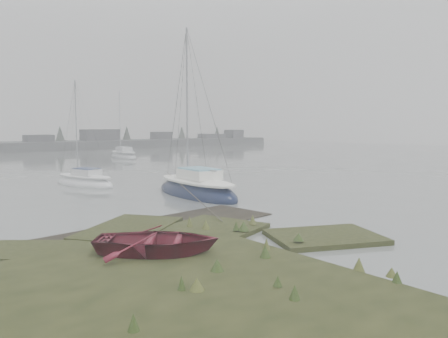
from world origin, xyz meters
TOP-DOWN VIEW (x-y plane):
  - ground at (0.00, 30.00)m, footprint 160.00×160.00m
  - far_shoreline at (26.84, 61.90)m, footprint 60.00×8.00m
  - sailboat_main at (2.67, 9.65)m, footprint 2.75×7.04m
  - sailboat_white at (-0.36, 17.49)m, footprint 2.96×5.34m
  - sailboat_far_b at (12.82, 38.32)m, footprint 2.43×6.22m
  - dinghy at (-4.97, 1.00)m, footprint 4.16×4.06m

SIDE VIEW (x-z plane):
  - ground at x=0.00m, z-range 0.00..0.00m
  - sailboat_white at x=-0.36m, z-range -3.36..3.81m
  - sailboat_far_b at x=12.82m, z-range -4.03..4.56m
  - sailboat_main at x=2.67m, z-range -4.56..5.17m
  - dinghy at x=-4.97m, z-range 0.22..0.92m
  - far_shoreline at x=26.84m, z-range -1.22..2.93m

